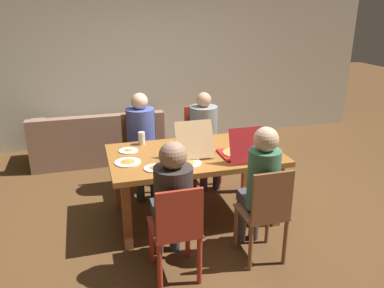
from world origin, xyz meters
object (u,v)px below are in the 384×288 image
at_px(plate_1, 128,162).
at_px(plate_2, 155,168).
at_px(person_0, 205,131).
at_px(dining_table, 195,160).
at_px(drinking_glass_1, 142,138).
at_px(plate_0, 128,150).
at_px(person_1, 172,196).
at_px(plate_3, 189,163).
at_px(person_2, 260,182).
at_px(pizza_box_0, 189,146).
at_px(pizza_box_1, 239,152).
at_px(chair_0, 201,142).
at_px(chair_1, 176,230).
at_px(chair_2, 266,211).
at_px(drinking_glass_0, 197,134).
at_px(person_3, 142,136).
at_px(chair_3, 141,149).
at_px(couch, 98,142).

relative_size(plate_1, plate_2, 1.24).
bearing_deg(person_0, dining_table, -114.32).
xyz_separation_m(plate_2, drinking_glass_1, (-0.01, 0.72, 0.06)).
height_order(plate_0, drinking_glass_1, drinking_glass_1).
distance_m(person_1, plate_0, 1.09).
bearing_deg(plate_3, person_2, -46.33).
relative_size(pizza_box_0, plate_2, 2.65).
distance_m(pizza_box_1, drinking_glass_1, 1.11).
bearing_deg(plate_2, chair_0, 56.17).
xyz_separation_m(chair_1, chair_2, (0.82, 0.02, 0.03)).
relative_size(chair_1, plate_3, 3.55).
relative_size(plate_0, drinking_glass_0, 1.53).
distance_m(person_0, drinking_glass_1, 0.98).
bearing_deg(person_2, drinking_glass_1, 125.51).
bearing_deg(person_3, chair_3, 90.00).
relative_size(dining_table, plate_1, 6.93).
bearing_deg(pizza_box_0, person_1, -113.75).
bearing_deg(plate_3, chair_1, -112.87).
xyz_separation_m(person_3, plate_3, (0.30, -1.07, 0.04)).
bearing_deg(dining_table, drinking_glass_1, 140.25).
bearing_deg(person_1, plate_2, 94.87).
bearing_deg(chair_3, person_3, -90.00).
bearing_deg(plate_3, pizza_box_0, 73.70).
relative_size(person_1, plate_2, 5.86).
xyz_separation_m(dining_table, pizza_box_1, (0.41, -0.23, 0.14)).
relative_size(chair_3, plate_0, 4.68).
relative_size(dining_table, person_1, 1.46).
xyz_separation_m(dining_table, plate_2, (-0.48, -0.31, 0.10)).
height_order(person_1, plate_2, person_1).
bearing_deg(chair_2, plate_0, 131.38).
bearing_deg(person_2, chair_0, 90.00).
bearing_deg(person_3, plate_0, -112.27).
xyz_separation_m(plate_2, couch, (-0.44, 2.34, -0.49)).
relative_size(plate_3, drinking_glass_1, 1.77).
bearing_deg(person_2, person_3, 116.91).
xyz_separation_m(chair_2, pizza_box_1, (0.03, 0.72, 0.29)).
bearing_deg(plate_2, person_1, -85.13).
height_order(plate_1, plate_3, same).
distance_m(chair_2, plate_1, 1.42).
relative_size(person_2, drinking_glass_0, 9.56).
bearing_deg(dining_table, plate_1, -173.20).
height_order(chair_0, chair_1, chair_0).
height_order(person_1, person_2, person_2).
distance_m(person_0, plate_3, 1.22).
distance_m(person_0, chair_1, 2.00).
bearing_deg(pizza_box_1, plate_2, -175.08).
height_order(plate_2, couch, plate_2).
bearing_deg(person_3, person_2, -63.09).
xyz_separation_m(person_2, drinking_glass_0, (-0.23, 1.22, 0.08)).
xyz_separation_m(pizza_box_0, pizza_box_1, (0.45, -0.31, -0.00)).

